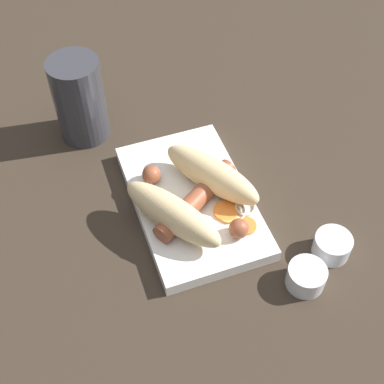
% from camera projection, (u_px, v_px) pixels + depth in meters
% --- Properties ---
extents(ground_plane, '(3.00, 3.00, 0.00)m').
position_uv_depth(ground_plane, '(192.00, 205.00, 0.76)').
color(ground_plane, '#33281E').
extents(food_tray, '(0.25, 0.16, 0.02)m').
position_uv_depth(food_tray, '(192.00, 201.00, 0.76)').
color(food_tray, silver).
rests_on(food_tray, ground_plane).
extents(bread_roll, '(0.20, 0.19, 0.05)m').
position_uv_depth(bread_roll, '(193.00, 193.00, 0.72)').
color(bread_roll, '#DBBC84').
rests_on(bread_roll, food_tray).
extents(sausage, '(0.15, 0.14, 0.03)m').
position_uv_depth(sausage, '(193.00, 200.00, 0.73)').
color(sausage, brown).
rests_on(sausage, food_tray).
extents(pickled_veggies, '(0.07, 0.07, 0.00)m').
position_uv_depth(pickled_veggies, '(233.00, 213.00, 0.73)').
color(pickled_veggies, '#F99E4C').
rests_on(pickled_veggies, food_tray).
extents(condiment_cup_near, '(0.05, 0.05, 0.03)m').
position_uv_depth(condiment_cup_near, '(306.00, 277.00, 0.68)').
color(condiment_cup_near, silver).
rests_on(condiment_cup_near, ground_plane).
extents(condiment_cup_far, '(0.05, 0.05, 0.03)m').
position_uv_depth(condiment_cup_far, '(332.00, 246.00, 0.70)').
color(condiment_cup_far, silver).
rests_on(condiment_cup_far, ground_plane).
extents(drink_glass, '(0.08, 0.08, 0.14)m').
position_uv_depth(drink_glass, '(79.00, 100.00, 0.80)').
color(drink_glass, '#333338').
rests_on(drink_glass, ground_plane).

